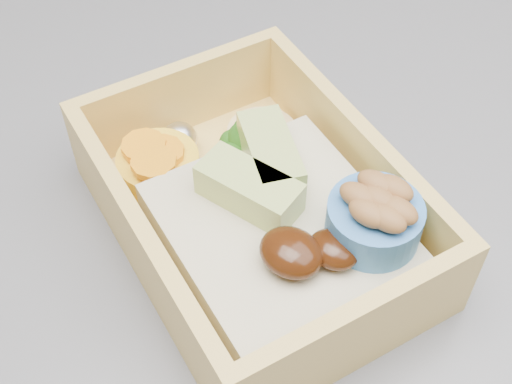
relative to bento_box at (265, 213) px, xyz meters
The scene contains 1 object.
bento_box is the anchor object (origin of this frame).
Camera 1 is at (0.08, -0.24, 1.25)m, focal length 50.00 mm.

